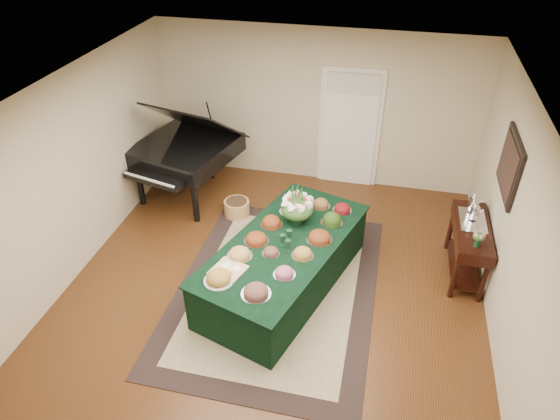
% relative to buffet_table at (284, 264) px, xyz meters
% --- Properties ---
extents(ground, '(6.00, 6.00, 0.00)m').
position_rel_buffet_table_xyz_m(ground, '(-0.12, -0.05, -0.37)').
color(ground, black).
rests_on(ground, ground).
extents(area_rug, '(2.61, 3.65, 0.01)m').
position_rel_buffet_table_xyz_m(area_rug, '(-0.08, -0.11, -0.36)').
color(area_rug, black).
rests_on(area_rug, ground).
extents(kitchen_doorway, '(1.05, 0.07, 2.10)m').
position_rel_buffet_table_xyz_m(kitchen_doorway, '(0.48, 2.92, 0.65)').
color(kitchen_doorway, white).
rests_on(kitchen_doorway, ground).
extents(buffet_table, '(2.02, 2.94, 0.73)m').
position_rel_buffet_table_xyz_m(buffet_table, '(0.00, 0.00, 0.00)').
color(buffet_table, black).
rests_on(buffet_table, ground).
extents(food_platters, '(1.54, 2.30, 0.12)m').
position_rel_buffet_table_xyz_m(food_platters, '(-0.01, 0.01, 0.41)').
color(food_platters, silver).
rests_on(food_platters, buffet_table).
extents(cutting_board, '(0.47, 0.47, 0.10)m').
position_rel_buffet_table_xyz_m(cutting_board, '(-0.53, -0.67, 0.39)').
color(cutting_board, tan).
rests_on(cutting_board, buffet_table).
extents(green_goblets, '(0.17, 0.28, 0.18)m').
position_rel_buffet_table_xyz_m(green_goblets, '(0.04, -0.07, 0.45)').
color(green_goblets, '#13311E').
rests_on(green_goblets, buffet_table).
extents(floral_centerpiece, '(0.46, 0.46, 0.46)m').
position_rel_buffet_table_xyz_m(floral_centerpiece, '(0.06, 0.49, 0.63)').
color(floral_centerpiece, '#13311E').
rests_on(floral_centerpiece, buffet_table).
extents(grand_piano, '(1.84, 1.97, 1.75)m').
position_rel_buffet_table_xyz_m(grand_piano, '(-2.09, 1.85, 0.51)').
color(grand_piano, black).
rests_on(grand_piano, ground).
extents(wicker_basket, '(0.41, 0.41, 0.26)m').
position_rel_buffet_table_xyz_m(wicker_basket, '(-1.12, 1.46, -0.24)').
color(wicker_basket, '#AC7B45').
rests_on(wicker_basket, ground).
extents(mahogany_sideboard, '(0.45, 1.25, 0.81)m').
position_rel_buffet_table_xyz_m(mahogany_sideboard, '(2.38, 0.81, 0.25)').
color(mahogany_sideboard, black).
rests_on(mahogany_sideboard, ground).
extents(tea_service, '(0.34, 0.58, 0.30)m').
position_rel_buffet_table_xyz_m(tea_service, '(2.38, 1.04, 0.56)').
color(tea_service, silver).
rests_on(tea_service, mahogany_sideboard).
extents(pink_bouquet, '(0.17, 0.17, 0.22)m').
position_rel_buffet_table_xyz_m(pink_bouquet, '(2.38, 0.37, 0.58)').
color(pink_bouquet, '#13311E').
rests_on(pink_bouquet, mahogany_sideboard).
extents(wall_painting, '(0.05, 0.95, 0.75)m').
position_rel_buffet_table_xyz_m(wall_painting, '(2.60, 0.81, 1.38)').
color(wall_painting, black).
rests_on(wall_painting, ground).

